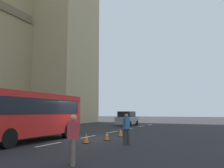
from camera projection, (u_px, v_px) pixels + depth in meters
ground_plane at (78, 139)px, 16.21m from camera, size 160.00×160.00×0.00m
lane_centre_marking at (89, 137)px, 17.60m from camera, size 39.00×0.16×0.01m
sedan_lead at (127, 119)px, 31.86m from camera, size 4.40×1.86×1.85m
traffic_cone_west at (86, 138)px, 13.96m from camera, size 0.36×0.36×0.58m
traffic_cone_middle at (107, 136)px, 15.37m from camera, size 0.36×0.36×0.58m
traffic_cone_east at (121, 132)px, 17.87m from camera, size 0.36×0.36×0.58m
pedestrian_near_cones at (73, 138)px, 8.29m from camera, size 0.43×0.46×1.69m
pedestrian_by_kerb at (126, 128)px, 13.31m from camera, size 0.46×0.45×1.69m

